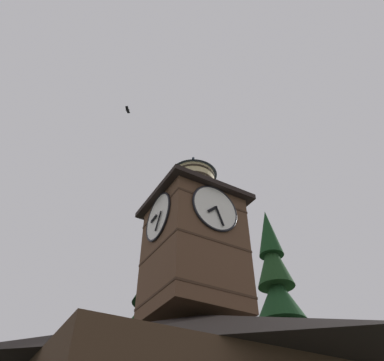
{
  "coord_description": "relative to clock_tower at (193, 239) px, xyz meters",
  "views": [
    {
      "loc": [
        8.87,
        10.84,
        1.42
      ],
      "look_at": [
        1.74,
        -1.34,
        13.27
      ],
      "focal_mm": 33.8,
      "sensor_mm": 36.0,
      "label": 1
    }
  ],
  "objects": [
    {
      "name": "pine_tree_aside",
      "position": [
        -8.07,
        -3.54,
        -3.01
      ],
      "size": [
        4.98,
        4.98,
        16.41
      ],
      "color": "#473323",
      "rests_on": "ground_plane"
    },
    {
      "name": "clock_tower",
      "position": [
        0.0,
        0.0,
        0.0
      ],
      "size": [
        4.27,
        4.27,
        8.76
      ],
      "color": "brown",
      "rests_on": "building_main"
    },
    {
      "name": "flying_bird_high",
      "position": [
        3.54,
        -1.77,
        8.78
      ],
      "size": [
        0.46,
        0.52,
        0.13
      ],
      "color": "black"
    }
  ]
}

